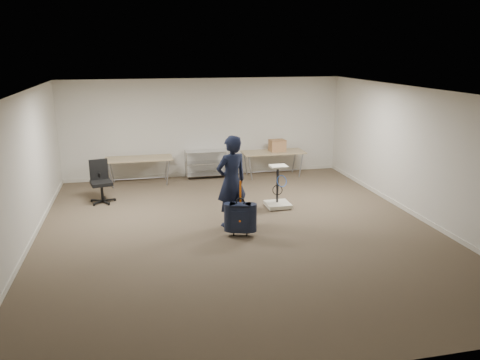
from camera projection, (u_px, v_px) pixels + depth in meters
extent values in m
plane|color=#443829|center=(238.00, 230.00, 9.55)|extent=(9.00, 9.00, 0.00)
plane|color=beige|center=(205.00, 128.00, 13.41)|extent=(8.00, 0.00, 8.00)
plane|color=beige|center=(329.00, 261.00, 4.95)|extent=(8.00, 0.00, 8.00)
plane|color=beige|center=(20.00, 175.00, 8.34)|extent=(0.00, 9.00, 9.00)
plane|color=beige|center=(420.00, 154.00, 10.02)|extent=(0.00, 9.00, 9.00)
plane|color=white|center=(238.00, 92.00, 8.80)|extent=(8.00, 8.00, 0.00)
cube|color=beige|center=(206.00, 173.00, 13.76)|extent=(8.00, 0.02, 0.10)
cube|color=beige|center=(29.00, 245.00, 8.70)|extent=(0.02, 9.00, 0.10)
cube|color=beige|center=(414.00, 214.00, 10.38)|extent=(0.02, 9.00, 0.10)
cube|color=tan|center=(139.00, 159.00, 12.68)|extent=(1.80, 0.75, 0.03)
cylinder|color=gray|center=(140.00, 179.00, 12.83)|extent=(1.50, 0.02, 0.02)
cylinder|color=gray|center=(111.00, 176.00, 12.33)|extent=(0.13, 0.04, 0.69)
cylinder|color=gray|center=(168.00, 173.00, 12.65)|extent=(0.13, 0.04, 0.69)
cylinder|color=gray|center=(112.00, 170.00, 12.90)|extent=(0.13, 0.04, 0.69)
cylinder|color=gray|center=(166.00, 168.00, 13.21)|extent=(0.13, 0.04, 0.69)
cube|color=tan|center=(273.00, 152.00, 13.47)|extent=(1.80, 0.75, 0.03)
cylinder|color=gray|center=(273.00, 171.00, 13.63)|extent=(1.50, 0.02, 0.02)
cylinder|color=gray|center=(250.00, 168.00, 13.13)|extent=(0.13, 0.04, 0.69)
cylinder|color=gray|center=(301.00, 166.00, 13.45)|extent=(0.13, 0.04, 0.69)
cylinder|color=gray|center=(246.00, 163.00, 13.70)|extent=(0.13, 0.04, 0.69)
cylinder|color=gray|center=(294.00, 161.00, 14.01)|extent=(0.13, 0.04, 0.69)
cylinder|color=silver|center=(187.00, 167.00, 13.06)|extent=(0.02, 0.02, 0.80)
cylinder|color=silver|center=(229.00, 165.00, 13.31)|extent=(0.02, 0.02, 0.80)
cylinder|color=silver|center=(185.00, 163.00, 13.48)|extent=(0.02, 0.02, 0.80)
cylinder|color=silver|center=(226.00, 161.00, 13.73)|extent=(0.02, 0.02, 0.80)
cube|color=silver|center=(207.00, 174.00, 13.48)|extent=(1.20, 0.45, 0.02)
cube|color=silver|center=(207.00, 162.00, 13.38)|extent=(1.20, 0.45, 0.02)
cube|color=silver|center=(207.00, 151.00, 13.29)|extent=(1.20, 0.45, 0.01)
imported|color=black|center=(231.00, 181.00, 9.58)|extent=(0.82, 0.68, 1.92)
cube|color=#151C30|center=(240.00, 217.00, 9.17)|extent=(0.46, 0.34, 0.56)
cube|color=black|center=(240.00, 231.00, 9.27)|extent=(0.40, 0.26, 0.03)
cylinder|color=black|center=(234.00, 234.00, 9.27)|extent=(0.05, 0.08, 0.08)
cylinder|color=black|center=(247.00, 234.00, 9.25)|extent=(0.05, 0.08, 0.08)
torus|color=black|center=(240.00, 202.00, 9.08)|extent=(0.18, 0.07, 0.18)
cube|color=orange|center=(240.00, 192.00, 9.05)|extent=(0.04, 0.02, 0.43)
cylinder|color=black|center=(103.00, 201.00, 11.29)|extent=(0.62, 0.62, 0.09)
cylinder|color=black|center=(102.00, 192.00, 11.23)|extent=(0.06, 0.06, 0.41)
cube|color=black|center=(101.00, 183.00, 11.17)|extent=(0.57, 0.57, 0.08)
cube|color=black|center=(99.00, 169.00, 11.29)|extent=(0.44, 0.16, 0.50)
cube|color=beige|center=(278.00, 204.00, 10.94)|extent=(0.56, 0.56, 0.09)
cylinder|color=black|center=(271.00, 210.00, 10.70)|extent=(0.07, 0.07, 0.04)
cylinder|color=black|center=(277.00, 184.00, 10.87)|extent=(0.05, 0.05, 0.87)
cube|color=beige|center=(279.00, 166.00, 10.70)|extent=(0.39, 0.33, 0.04)
torus|color=blue|center=(282.00, 181.00, 10.71)|extent=(0.28, 0.12, 0.27)
cube|color=brown|center=(277.00, 145.00, 13.51)|extent=(0.46, 0.36, 0.33)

